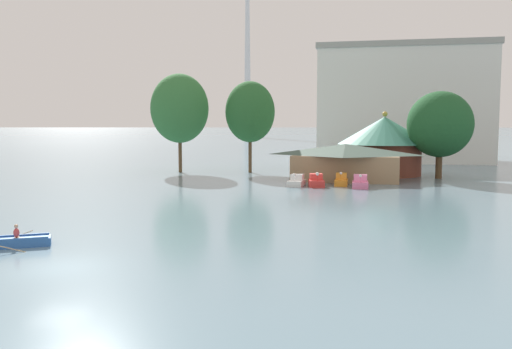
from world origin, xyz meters
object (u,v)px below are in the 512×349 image
(pedal_boat_red, at_px, (316,181))
(pedal_boat_pink, at_px, (360,183))
(background_building_block, at_px, (403,104))
(shoreline_tree_tall_left, at_px, (180,108))
(shoreline_tree_mid, at_px, (250,112))
(green_roof_pavilion, at_px, (384,142))
(rowboat_with_rower, at_px, (11,242))
(shoreline_tree_right, at_px, (440,124))
(pedal_boat_white, at_px, (297,181))
(boathouse, at_px, (345,161))
(pedal_boat_orange, at_px, (341,181))

(pedal_boat_red, height_order, pedal_boat_pink, pedal_boat_red)
(pedal_boat_red, height_order, background_building_block, background_building_block)
(shoreline_tree_tall_left, distance_m, shoreline_tree_mid, 9.89)
(pedal_boat_red, relative_size, green_roof_pavilion, 0.24)
(rowboat_with_rower, relative_size, green_roof_pavilion, 0.34)
(shoreline_tree_right, xyz_separation_m, background_building_block, (-2.87, 33.55, 3.67))
(pedal_boat_white, bearing_deg, boathouse, 150.70)
(pedal_boat_orange, bearing_deg, shoreline_tree_mid, -136.30)
(pedal_boat_white, relative_size, pedal_boat_pink, 1.08)
(boathouse, height_order, green_roof_pavilion, green_roof_pavilion)
(pedal_boat_red, distance_m, pedal_boat_orange, 3.07)
(pedal_boat_white, bearing_deg, shoreline_tree_mid, -145.28)
(green_roof_pavilion, bearing_deg, pedal_boat_pink, -99.88)
(pedal_boat_red, distance_m, background_building_block, 47.92)
(pedal_boat_orange, relative_size, boathouse, 0.19)
(shoreline_tree_tall_left, height_order, shoreline_tree_mid, shoreline_tree_tall_left)
(shoreline_tree_mid, bearing_deg, pedal_boat_white, -60.35)
(pedal_boat_red, bearing_deg, green_roof_pavilion, 143.29)
(rowboat_with_rower, bearing_deg, shoreline_tree_mid, -124.00)
(pedal_boat_red, relative_size, background_building_block, 0.10)
(shoreline_tree_right, relative_size, background_building_block, 0.36)
(shoreline_tree_mid, bearing_deg, pedal_boat_orange, -45.65)
(shoreline_tree_tall_left, bearing_deg, shoreline_tree_right, -2.98)
(rowboat_with_rower, xyz_separation_m, shoreline_tree_right, (27.70, 45.00, 6.47))
(shoreline_tree_tall_left, bearing_deg, shoreline_tree_mid, 9.09)
(boathouse, distance_m, shoreline_tree_right, 13.04)
(pedal_boat_red, distance_m, boathouse, 7.98)
(green_roof_pavilion, relative_size, shoreline_tree_mid, 0.97)
(shoreline_tree_tall_left, bearing_deg, green_roof_pavilion, 3.33)
(rowboat_with_rower, height_order, green_roof_pavilion, green_roof_pavilion)
(shoreline_tree_mid, distance_m, background_building_block, 37.41)
(pedal_boat_white, height_order, pedal_boat_red, pedal_boat_red)
(pedal_boat_orange, distance_m, shoreline_tree_tall_left, 27.51)
(pedal_boat_pink, bearing_deg, rowboat_with_rower, -30.73)
(pedal_boat_white, bearing_deg, background_building_block, 168.69)
(boathouse, bearing_deg, shoreline_tree_tall_left, 164.38)
(shoreline_tree_right, bearing_deg, background_building_block, 94.90)
(pedal_boat_orange, distance_m, pedal_boat_pink, 2.82)
(shoreline_tree_mid, height_order, background_building_block, background_building_block)
(pedal_boat_white, xyz_separation_m, shoreline_tree_tall_left, (-18.43, 13.68, 8.44))
(green_roof_pavilion, bearing_deg, background_building_block, 82.92)
(rowboat_with_rower, relative_size, boathouse, 0.31)
(pedal_boat_pink, height_order, shoreline_tree_right, shoreline_tree_right)
(pedal_boat_white, xyz_separation_m, pedal_boat_pink, (6.88, -0.37, 0.04))
(pedal_boat_pink, xyz_separation_m, shoreline_tree_mid, (-15.55, 15.61, 7.90))
(pedal_boat_red, xyz_separation_m, pedal_boat_pink, (4.72, -0.25, -0.01))
(rowboat_with_rower, distance_m, pedal_boat_orange, 38.24)
(pedal_boat_white, height_order, shoreline_tree_right, shoreline_tree_right)
(pedal_boat_white, height_order, background_building_block, background_building_block)
(boathouse, distance_m, shoreline_tree_mid, 16.95)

